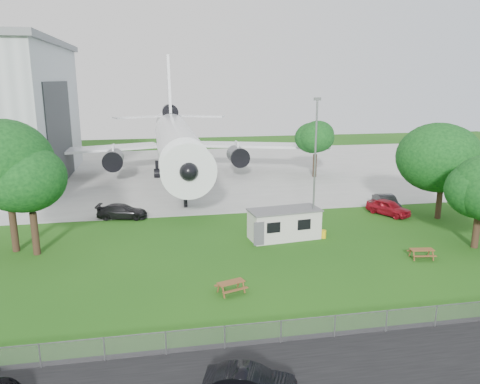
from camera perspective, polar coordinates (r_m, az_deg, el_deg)
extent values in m
plane|color=#296116|center=(34.17, -0.97, -9.83)|extent=(160.00, 160.00, 0.00)
cube|color=#B7B7B2|center=(70.43, -6.18, 2.44)|extent=(120.00, 46.00, 0.03)
cube|color=#2D3033|center=(65.33, -21.04, 6.72)|extent=(0.16, 16.00, 12.96)
cylinder|color=white|center=(65.54, -7.76, 6.07)|extent=(5.40, 34.00, 5.40)
cone|color=white|center=(46.80, -6.51, 3.08)|extent=(5.40, 5.50, 5.40)
cone|color=white|center=(86.31, -8.53, 8.38)|extent=(4.86, 9.00, 4.86)
cube|color=white|center=(69.42, -18.27, 4.93)|extent=(21.36, 10.77, 0.36)
cube|color=white|center=(70.56, 2.36, 5.73)|extent=(21.36, 10.77, 0.36)
cube|color=white|center=(85.99, -8.67, 12.16)|extent=(0.46, 9.96, 12.17)
cylinder|color=#515459|center=(65.49, -15.14, 3.85)|extent=(2.50, 4.20, 2.50)
cylinder|color=#515459|center=(66.32, -0.31, 4.45)|extent=(2.50, 4.20, 2.50)
cylinder|color=#515459|center=(85.16, -8.55, 9.66)|extent=(2.60, 4.50, 2.60)
cylinder|color=black|center=(51.04, -6.69, -0.52)|extent=(0.36, 0.36, 2.40)
cylinder|color=black|center=(67.06, -10.09, 2.78)|extent=(0.44, 0.44, 2.40)
cylinder|color=black|center=(67.33, -5.32, 2.97)|extent=(0.44, 0.44, 2.40)
cube|color=beige|center=(41.01, 5.41, -3.96)|extent=(6.26, 3.22, 2.50)
cube|color=#59595B|center=(40.63, 5.45, -2.20)|extent=(6.48, 3.44, 0.12)
cylinder|color=gold|center=(41.79, 10.11, -5.08)|extent=(0.50, 0.50, 0.70)
cube|color=gray|center=(25.90, 2.74, -18.09)|extent=(58.00, 0.04, 1.30)
cylinder|color=slate|center=(40.18, 9.10, 2.56)|extent=(0.16, 0.16, 12.00)
cylinder|color=#382619|center=(41.71, -25.88, -3.82)|extent=(0.56, 0.56, 4.16)
sphere|color=#1C671D|center=(40.59, -26.62, 3.05)|extent=(7.99, 7.99, 7.99)
cylinder|color=#382619|center=(40.37, -23.71, -4.68)|extent=(0.56, 0.56, 3.44)
sphere|color=#1C671D|center=(39.34, -24.29, 1.16)|extent=(6.21, 6.21, 6.21)
cylinder|color=#382619|center=(43.16, 26.85, -4.23)|extent=(0.56, 0.56, 2.92)
cylinder|color=#382619|center=(50.49, 23.11, -1.01)|extent=(0.56, 0.56, 3.59)
sphere|color=#1C671D|center=(49.64, 23.58, 3.90)|extent=(8.43, 8.43, 8.43)
cylinder|color=#382619|center=(67.12, 9.09, 3.19)|extent=(0.56, 0.56, 3.23)
sphere|color=#1C671D|center=(66.53, 9.22, 6.53)|extent=(5.66, 5.66, 5.66)
imported|color=black|center=(22.05, 1.28, -22.31)|extent=(4.32, 2.59, 1.34)
imported|color=maroon|center=(50.15, 17.63, -1.82)|extent=(3.81, 4.95, 1.57)
imported|color=black|center=(51.88, 17.44, -1.29)|extent=(2.30, 5.01, 1.59)
imported|color=black|center=(48.12, -14.17, -2.32)|extent=(5.21, 2.82, 1.43)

